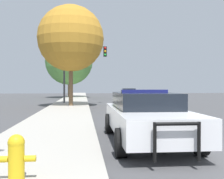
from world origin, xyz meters
TOP-DOWN VIEW (x-y plane):
  - sidewalk_left at (-5.10, 0.00)m, footprint 3.00×110.00m
  - police_car at (-2.20, 1.85)m, footprint 2.16×5.44m
  - fire_hydrant at (-5.06, -1.58)m, footprint 0.60×0.26m
  - traffic_light at (-4.19, 18.92)m, footprint 3.85×0.35m
  - car_background_oncoming at (1.66, 28.78)m, footprint 2.22×4.26m
  - tree_sidewalk_mid at (-4.97, 15.38)m, footprint 5.03×5.03m
  - tree_sidewalk_far at (-5.95, 32.09)m, footprint 6.39×6.39m

SIDE VIEW (x-z plane):
  - sidewalk_left at x=-5.10m, z-range 0.00..0.13m
  - fire_hydrant at x=-5.06m, z-range 0.15..0.88m
  - car_background_oncoming at x=1.66m, z-range 0.06..1.36m
  - police_car at x=-2.20m, z-range 0.01..1.52m
  - traffic_light at x=-4.19m, z-range 1.21..6.37m
  - tree_sidewalk_far at x=-5.95m, z-range 0.94..8.97m
  - tree_sidewalk_mid at x=-4.97m, z-range 1.42..9.03m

